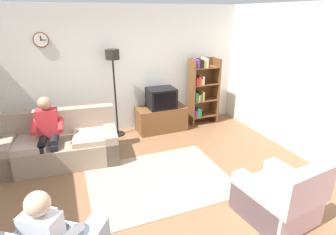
{
  "coord_description": "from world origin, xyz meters",
  "views": [
    {
      "loc": [
        -1.15,
        -3.11,
        2.52
      ],
      "look_at": [
        0.45,
        0.91,
        0.84
      ],
      "focal_mm": 28.84,
      "sensor_mm": 36.0,
      "label": 1
    }
  ],
  "objects_px": {
    "tv_stand": "(161,118)",
    "floor_lamp": "(113,69)",
    "tv": "(161,98)",
    "couch": "(63,145)",
    "person_on_couch": "(48,129)",
    "armchair_near_bookshelf": "(278,199)",
    "bookshelf": "(201,90)",
    "person_in_left_armchair": "(51,233)"
  },
  "relations": [
    {
      "from": "tv",
      "to": "person_on_couch",
      "type": "distance_m",
      "value": 2.43
    },
    {
      "from": "floor_lamp",
      "to": "person_on_couch",
      "type": "height_order",
      "value": "floor_lamp"
    },
    {
      "from": "person_on_couch",
      "to": "tv_stand",
      "type": "bearing_deg",
      "value": 18.81
    },
    {
      "from": "bookshelf",
      "to": "person_on_couch",
      "type": "xyz_separation_m",
      "value": [
        -3.35,
        -0.86,
        -0.13
      ]
    },
    {
      "from": "bookshelf",
      "to": "person_in_left_armchair",
      "type": "relative_size",
      "value": 1.41
    },
    {
      "from": "couch",
      "to": "tv",
      "type": "xyz_separation_m",
      "value": [
        2.13,
        0.65,
        0.45
      ]
    },
    {
      "from": "tv",
      "to": "person_in_left_armchair",
      "type": "bearing_deg",
      "value": -125.78
    },
    {
      "from": "armchair_near_bookshelf",
      "to": "person_on_couch",
      "type": "xyz_separation_m",
      "value": [
        -2.71,
        2.46,
        0.41
      ]
    },
    {
      "from": "bookshelf",
      "to": "person_on_couch",
      "type": "distance_m",
      "value": 3.46
    },
    {
      "from": "bookshelf",
      "to": "armchair_near_bookshelf",
      "type": "xyz_separation_m",
      "value": [
        -0.63,
        -3.32,
        -0.54
      ]
    },
    {
      "from": "armchair_near_bookshelf",
      "to": "tv_stand",
      "type": "bearing_deg",
      "value": 97.11
    },
    {
      "from": "armchair_near_bookshelf",
      "to": "person_on_couch",
      "type": "relative_size",
      "value": 0.78
    },
    {
      "from": "tv_stand",
      "to": "bookshelf",
      "type": "height_order",
      "value": "bookshelf"
    },
    {
      "from": "tv_stand",
      "to": "tv",
      "type": "distance_m",
      "value": 0.49
    },
    {
      "from": "bookshelf",
      "to": "couch",
      "type": "bearing_deg",
      "value": -166.71
    },
    {
      "from": "bookshelf",
      "to": "floor_lamp",
      "type": "height_order",
      "value": "floor_lamp"
    },
    {
      "from": "floor_lamp",
      "to": "person_in_left_armchair",
      "type": "height_order",
      "value": "floor_lamp"
    },
    {
      "from": "tv_stand",
      "to": "floor_lamp",
      "type": "xyz_separation_m",
      "value": [
        -0.98,
        0.1,
        1.18
      ]
    },
    {
      "from": "tv",
      "to": "person_on_couch",
      "type": "relative_size",
      "value": 0.48
    },
    {
      "from": "bookshelf",
      "to": "floor_lamp",
      "type": "bearing_deg",
      "value": 179.2
    },
    {
      "from": "tv",
      "to": "couch",
      "type": "bearing_deg",
      "value": -162.95
    },
    {
      "from": "tv",
      "to": "armchair_near_bookshelf",
      "type": "height_order",
      "value": "tv"
    },
    {
      "from": "armchair_near_bookshelf",
      "to": "person_in_left_armchair",
      "type": "bearing_deg",
      "value": 178.06
    },
    {
      "from": "bookshelf",
      "to": "floor_lamp",
      "type": "xyz_separation_m",
      "value": [
        -2.02,
        0.03,
        0.62
      ]
    },
    {
      "from": "bookshelf",
      "to": "person_in_left_armchair",
      "type": "distance_m",
      "value": 4.62
    },
    {
      "from": "tv_stand",
      "to": "bookshelf",
      "type": "distance_m",
      "value": 1.18
    },
    {
      "from": "person_on_couch",
      "to": "person_in_left_armchair",
      "type": "relative_size",
      "value": 1.11
    },
    {
      "from": "tv_stand",
      "to": "tv",
      "type": "bearing_deg",
      "value": -90.0
    },
    {
      "from": "tv_stand",
      "to": "armchair_near_bookshelf",
      "type": "relative_size",
      "value": 1.13
    },
    {
      "from": "tv",
      "to": "floor_lamp",
      "type": "relative_size",
      "value": 0.32
    },
    {
      "from": "tv",
      "to": "person_on_couch",
      "type": "bearing_deg",
      "value": -161.74
    },
    {
      "from": "floor_lamp",
      "to": "person_in_left_armchair",
      "type": "relative_size",
      "value": 1.65
    },
    {
      "from": "person_on_couch",
      "to": "person_in_left_armchair",
      "type": "height_order",
      "value": "person_on_couch"
    },
    {
      "from": "tv",
      "to": "person_in_left_armchair",
      "type": "xyz_separation_m",
      "value": [
        -2.26,
        -3.13,
        -0.16
      ]
    },
    {
      "from": "person_on_couch",
      "to": "tv",
      "type": "bearing_deg",
      "value": 18.26
    },
    {
      "from": "floor_lamp",
      "to": "armchair_near_bookshelf",
      "type": "distance_m",
      "value": 3.8
    },
    {
      "from": "person_on_couch",
      "to": "bookshelf",
      "type": "bearing_deg",
      "value": 14.37
    },
    {
      "from": "person_on_couch",
      "to": "couch",
      "type": "bearing_deg",
      "value": 31.04
    },
    {
      "from": "armchair_near_bookshelf",
      "to": "person_in_left_armchair",
      "type": "xyz_separation_m",
      "value": [
        -2.66,
        0.09,
        0.32
      ]
    },
    {
      "from": "bookshelf",
      "to": "armchair_near_bookshelf",
      "type": "bearing_deg",
      "value": -100.8
    },
    {
      "from": "couch",
      "to": "person_in_left_armchair",
      "type": "xyz_separation_m",
      "value": [
        -0.13,
        -2.48,
        0.29
      ]
    },
    {
      "from": "person_in_left_armchair",
      "to": "person_on_couch",
      "type": "bearing_deg",
      "value": 91.24
    }
  ]
}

